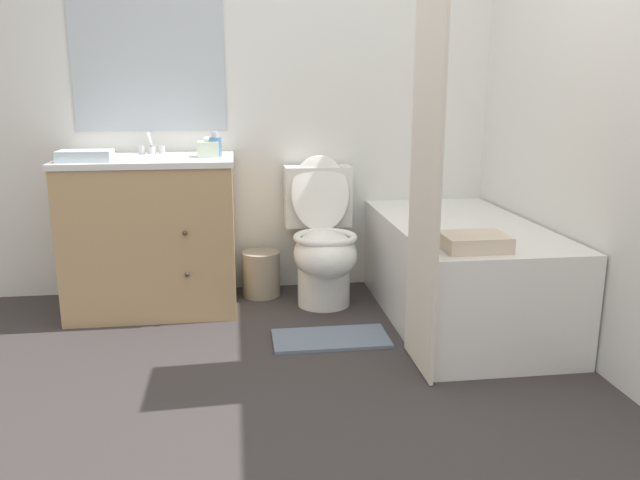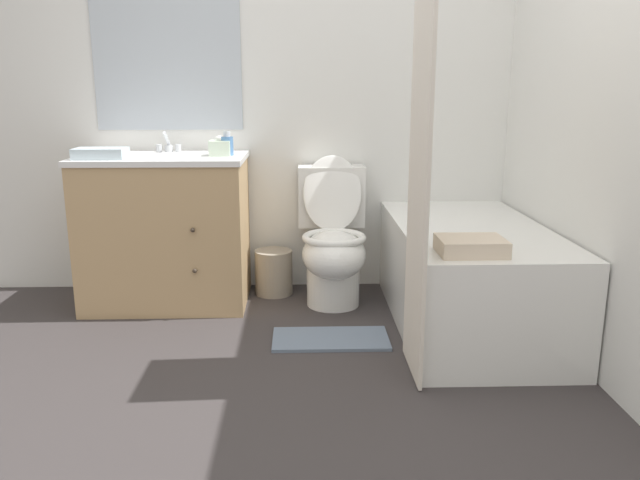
# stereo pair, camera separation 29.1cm
# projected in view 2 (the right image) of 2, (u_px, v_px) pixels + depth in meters

# --- Properties ---
(ground_plane) EXTENTS (14.00, 14.00, 0.00)m
(ground_plane) POSITION_uv_depth(u_px,v_px,m) (305.00, 417.00, 2.33)
(ground_plane) COLOR #383333
(wall_back) EXTENTS (8.00, 0.06, 2.50)m
(wall_back) POSITION_uv_depth(u_px,v_px,m) (301.00, 78.00, 3.62)
(wall_back) COLOR silver
(wall_back) RESTS_ON ground_plane
(wall_right) EXTENTS (0.05, 2.61, 2.50)m
(wall_right) POSITION_uv_depth(u_px,v_px,m) (573.00, 75.00, 2.85)
(wall_right) COLOR silver
(wall_right) RESTS_ON ground_plane
(vanity_cabinet) EXTENTS (0.90, 0.61, 0.84)m
(vanity_cabinet) POSITION_uv_depth(u_px,v_px,m) (167.00, 229.00, 3.49)
(vanity_cabinet) COLOR tan
(vanity_cabinet) RESTS_ON ground_plane
(sink_faucet) EXTENTS (0.14, 0.12, 0.12)m
(sink_faucet) POSITION_uv_depth(u_px,v_px,m) (168.00, 146.00, 3.55)
(sink_faucet) COLOR silver
(sink_faucet) RESTS_ON vanity_cabinet
(toilet) EXTENTS (0.39, 0.64, 0.83)m
(toilet) POSITION_uv_depth(u_px,v_px,m) (333.00, 242.00, 3.50)
(toilet) COLOR white
(toilet) RESTS_ON ground_plane
(bathtub) EXTENTS (0.73, 1.39, 0.52)m
(bathtub) POSITION_uv_depth(u_px,v_px,m) (469.00, 275.00, 3.18)
(bathtub) COLOR white
(bathtub) RESTS_ON ground_plane
(shower_curtain) EXTENTS (0.02, 0.39, 1.88)m
(shower_curtain) POSITION_uv_depth(u_px,v_px,m) (420.00, 152.00, 2.48)
(shower_curtain) COLOR silver
(shower_curtain) RESTS_ON ground_plane
(wastebasket) EXTENTS (0.22, 0.22, 0.26)m
(wastebasket) POSITION_uv_depth(u_px,v_px,m) (274.00, 272.00, 3.69)
(wastebasket) COLOR gray
(wastebasket) RESTS_ON ground_plane
(tissue_box) EXTENTS (0.11, 0.12, 0.11)m
(tissue_box) POSITION_uv_depth(u_px,v_px,m) (220.00, 148.00, 3.38)
(tissue_box) COLOR silver
(tissue_box) RESTS_ON vanity_cabinet
(soap_dispenser) EXTENTS (0.07, 0.07, 0.13)m
(soap_dispenser) POSITION_uv_depth(u_px,v_px,m) (227.00, 145.00, 3.38)
(soap_dispenser) COLOR #4C7AB2
(soap_dispenser) RESTS_ON vanity_cabinet
(hand_towel_folded) EXTENTS (0.26, 0.16, 0.06)m
(hand_towel_folded) POSITION_uv_depth(u_px,v_px,m) (100.00, 153.00, 3.22)
(hand_towel_folded) COLOR silver
(hand_towel_folded) RESTS_ON vanity_cabinet
(bath_towel_folded) EXTENTS (0.27, 0.21, 0.07)m
(bath_towel_folded) POSITION_uv_depth(u_px,v_px,m) (471.00, 246.00, 2.59)
(bath_towel_folded) COLOR beige
(bath_towel_folded) RESTS_ON bathtub
(bath_mat) EXTENTS (0.56, 0.28, 0.02)m
(bath_mat) POSITION_uv_depth(u_px,v_px,m) (331.00, 339.00, 3.03)
(bath_mat) COLOR slate
(bath_mat) RESTS_ON ground_plane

